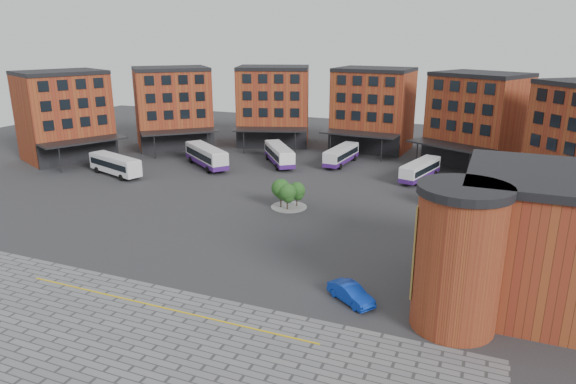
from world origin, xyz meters
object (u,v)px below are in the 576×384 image
at_px(bus_b, 206,156).
at_px(bus_f, 493,194).
at_px(bus_e, 420,170).
at_px(bus_c, 279,154).
at_px(bus_a, 115,164).
at_px(bus_d, 341,155).
at_px(blue_car, 351,293).
at_px(tree_island, 288,192).

relative_size(bus_b, bus_f, 0.86).
bearing_deg(bus_b, bus_e, -43.78).
distance_m(bus_e, bus_f, 14.08).
height_order(bus_c, bus_f, bus_f).
xyz_separation_m(bus_a, bus_d, (29.24, 19.49, -0.21)).
height_order(bus_b, blue_car, bus_b).
height_order(tree_island, bus_f, tree_island).
bearing_deg(bus_a, bus_f, -65.88).
bearing_deg(bus_d, bus_b, -148.35).
bearing_deg(tree_island, bus_e, 56.26).
bearing_deg(bus_f, bus_a, -104.49).
relative_size(bus_b, bus_c, 1.06).
xyz_separation_m(bus_a, blue_car, (42.97, -23.40, -1.04)).
distance_m(bus_a, bus_f, 52.79).
height_order(bus_d, bus_f, bus_f).
relative_size(bus_e, bus_f, 0.80).
relative_size(bus_c, blue_car, 2.35).
bearing_deg(bus_f, bus_e, -154.34).
relative_size(tree_island, bus_e, 0.44).
xyz_separation_m(bus_c, bus_f, (32.55, -10.45, 0.22)).
distance_m(bus_a, blue_car, 48.94).
xyz_separation_m(bus_d, bus_f, (23.31, -14.47, 0.34)).
bearing_deg(bus_c, bus_a, -179.08).
xyz_separation_m(bus_a, bus_f, (52.55, 5.02, 0.13)).
bearing_deg(bus_d, bus_a, -141.70).
bearing_deg(bus_c, bus_f, -54.61).
height_order(bus_d, blue_car, bus_d).
height_order(tree_island, bus_d, tree_island).
xyz_separation_m(tree_island, bus_a, (-29.70, 4.29, -0.29)).
xyz_separation_m(bus_b, bus_e, (32.57, 5.24, -0.28)).
bearing_deg(bus_a, bus_b, -27.17).
height_order(bus_c, bus_e, bus_c).
bearing_deg(bus_f, bus_b, -116.12).
bearing_deg(bus_c, bus_e, -38.34).
xyz_separation_m(bus_d, blue_car, (13.73, -42.89, -0.83)).
distance_m(bus_c, blue_car, 45.16).
height_order(bus_e, bus_f, bus_f).
bearing_deg(bus_d, bus_f, -27.22).
distance_m(bus_c, bus_e, 22.50).
xyz_separation_m(tree_island, bus_f, (22.86, 9.31, -0.16)).
relative_size(bus_d, bus_f, 0.82).
xyz_separation_m(tree_island, bus_b, (-19.78, 13.93, -0.27)).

